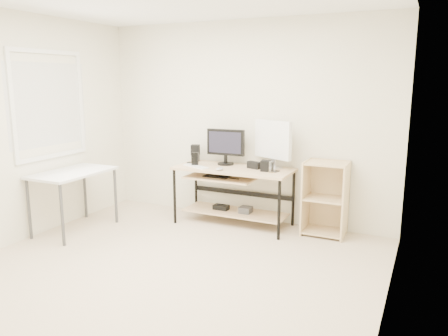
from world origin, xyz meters
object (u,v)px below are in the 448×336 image
black_monitor (226,145)px  side_table (73,178)px  shelf_unit (326,198)px  audio_controller (195,159)px  desk (232,184)px  white_imac (273,141)px

black_monitor → side_table: bearing=-144.1°
shelf_unit → audio_controller: 1.72m
audio_controller → desk: bearing=-12.0°
black_monitor → shelf_unit: bearing=-2.1°
side_table → white_imac: size_ratio=1.66×
shelf_unit → audio_controller: size_ratio=5.10×
black_monitor → audio_controller: black_monitor is taller
desk → side_table: 1.97m
side_table → shelf_unit: (2.83, 1.22, -0.22)m
white_imac → audio_controller: 1.03m
desk → shelf_unit: (1.18, 0.16, -0.09)m
desk → audio_controller: size_ratio=8.50×
audio_controller → shelf_unit: bearing=-15.0°
shelf_unit → desk: bearing=-172.2°
desk → side_table: same height
side_table → black_monitor: bearing=38.8°
shelf_unit → white_imac: (-0.69, 0.01, 0.65)m
side_table → white_imac: (2.14, 1.23, 0.43)m
desk → audio_controller: audio_controller is taller
black_monitor → audio_controller: size_ratio=2.90×
side_table → audio_controller: 1.53m
shelf_unit → audio_controller: audio_controller is taller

